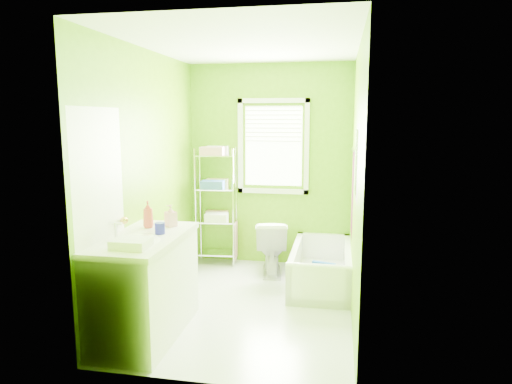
% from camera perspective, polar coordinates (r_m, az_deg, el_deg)
% --- Properties ---
extents(ground, '(2.90, 2.90, 0.00)m').
position_cam_1_polar(ground, '(4.87, -1.01, -13.86)').
color(ground, silver).
rests_on(ground, ground).
extents(room_envelope, '(2.14, 2.94, 2.62)m').
position_cam_1_polar(room_envelope, '(4.50, -1.06, 4.58)').
color(room_envelope, '#5D9707').
rests_on(room_envelope, ground).
extents(window, '(0.92, 0.05, 1.22)m').
position_cam_1_polar(window, '(5.89, 2.18, 6.33)').
color(window, white).
rests_on(window, ground).
extents(door, '(0.09, 0.80, 2.00)m').
position_cam_1_polar(door, '(4.01, -18.72, -4.40)').
color(door, white).
rests_on(door, ground).
extents(right_wall_decor, '(0.04, 1.48, 1.17)m').
position_cam_1_polar(right_wall_decor, '(4.42, 12.18, 1.33)').
color(right_wall_decor, '#3E071B').
rests_on(right_wall_decor, ground).
extents(bathtub, '(0.67, 1.43, 0.46)m').
position_cam_1_polar(bathtub, '(5.39, 8.10, -9.97)').
color(bathtub, white).
rests_on(bathtub, ground).
extents(toilet, '(0.48, 0.72, 0.68)m').
position_cam_1_polar(toilet, '(5.69, 1.92, -6.80)').
color(toilet, white).
rests_on(toilet, ground).
extents(vanity, '(0.62, 1.21, 1.16)m').
position_cam_1_polar(vanity, '(4.19, -13.70, -11.02)').
color(vanity, white).
rests_on(vanity, ground).
extents(wire_shelf_unit, '(0.54, 0.44, 1.55)m').
position_cam_1_polar(wire_shelf_unit, '(5.97, -4.89, -0.14)').
color(wire_shelf_unit, silver).
rests_on(wire_shelf_unit, ground).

